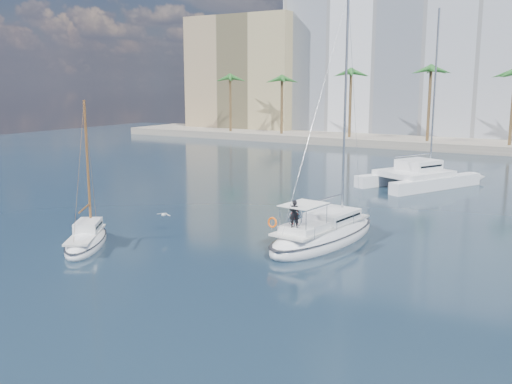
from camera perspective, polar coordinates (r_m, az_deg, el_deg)
The scene contains 10 objects.
ground at distance 33.90m, azimuth 0.22°, elevation -5.55°, with size 160.00×160.00×0.00m, color black.
quay at distance 91.01m, azimuth 20.10°, elevation 4.51°, with size 120.00×14.00×1.20m, color gray.
building_modern at distance 105.09m, azimuth 15.26°, elevation 12.87°, with size 42.00×16.00×28.00m, color white.
building_tan_left at distance 113.31m, azimuth -0.46°, elevation 11.54°, with size 22.00×14.00×22.00m, color tan.
palm_left at distance 98.90m, azimuth -0.07°, elevation 11.23°, with size 3.60×3.60×12.30m.
palm_centre at distance 86.64m, azimuth 20.02°, elevation 10.66°, with size 3.60×3.60×12.30m.
main_sloop at distance 35.09m, azimuth 6.78°, elevation -4.22°, with size 4.65×10.80×15.53m.
small_sloop at distance 35.45m, azimuth -16.60°, elevation -4.66°, with size 5.14×6.38×9.10m.
catamaran at distance 55.80m, azimuth 15.80°, elevation 1.71°, with size 9.87×12.41×16.30m.
seagull at distance 37.62m, azimuth -9.18°, elevation -2.23°, with size 1.09×0.47×0.20m.
Camera 1 is at (16.44, -28.07, 9.55)m, focal length 40.00 mm.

